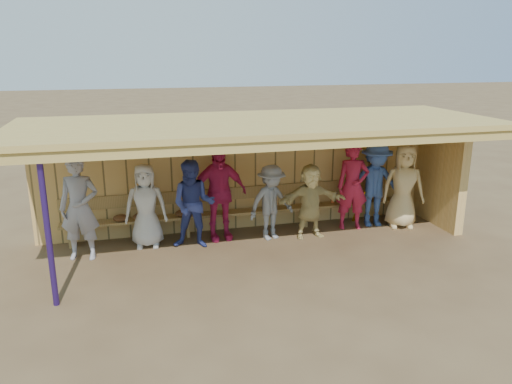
# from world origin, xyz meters

# --- Properties ---
(ground) EXTENTS (90.00, 90.00, 0.00)m
(ground) POSITION_xyz_m (0.00, 0.00, 0.00)
(ground) COLOR brown
(ground) RESTS_ON ground
(player_a) EXTENTS (0.79, 0.60, 1.95)m
(player_a) POSITION_xyz_m (-3.31, 0.38, 0.97)
(player_a) COLOR gray
(player_a) RESTS_ON ground
(player_b) EXTENTS (0.86, 0.61, 1.66)m
(player_b) POSITION_xyz_m (-2.12, 0.70, 0.83)
(player_b) COLOR silver
(player_b) RESTS_ON ground
(player_c) EXTENTS (1.00, 0.87, 1.75)m
(player_c) POSITION_xyz_m (-1.23, 0.41, 0.87)
(player_c) COLOR #323D8A
(player_c) RESTS_ON ground
(player_d) EXTENTS (1.18, 0.56, 1.96)m
(player_d) POSITION_xyz_m (-0.68, 0.72, 0.98)
(player_d) COLOR #C21F53
(player_d) RESTS_ON ground
(player_e) EXTENTS (1.12, 0.83, 1.55)m
(player_e) POSITION_xyz_m (0.35, 0.46, 0.77)
(player_e) COLOR gray
(player_e) RESTS_ON ground
(player_f) EXTENTS (1.43, 0.46, 1.54)m
(player_f) POSITION_xyz_m (1.15, 0.36, 0.77)
(player_f) COLOR #DAC27A
(player_f) RESTS_ON ground
(player_g) EXTENTS (0.76, 0.58, 1.88)m
(player_g) POSITION_xyz_m (2.21, 0.65, 0.94)
(player_g) COLOR #AC1B39
(player_g) RESTS_ON ground
(player_h) EXTENTS (1.02, 0.81, 1.82)m
(player_h) POSITION_xyz_m (3.31, 0.45, 0.91)
(player_h) COLOR #D7B779
(player_h) RESTS_ON ground
(player_extra) EXTENTS (1.30, 0.86, 1.88)m
(player_extra) POSITION_xyz_m (2.76, 0.68, 0.94)
(player_extra) COLOR #334D8C
(player_extra) RESTS_ON ground
(dugout_structure) EXTENTS (8.80, 3.20, 2.50)m
(dugout_structure) POSITION_xyz_m (0.39, 0.69, 1.69)
(dugout_structure) COLOR tan
(dugout_structure) RESTS_ON ground
(bench) EXTENTS (7.60, 0.34, 0.93)m
(bench) POSITION_xyz_m (0.00, 1.12, 0.53)
(bench) COLOR #A58246
(bench) RESTS_ON ground
(dugout_equipment) EXTENTS (6.46, 0.62, 0.80)m
(dugout_equipment) POSITION_xyz_m (-1.15, 0.99, 0.49)
(dugout_equipment) COLOR gold
(dugout_equipment) RESTS_ON ground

